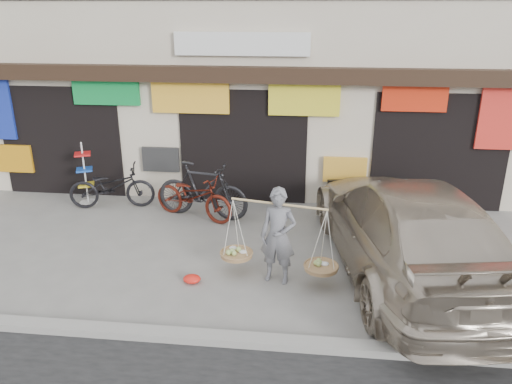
# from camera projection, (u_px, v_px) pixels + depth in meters

# --- Properties ---
(ground) EXTENTS (70.00, 70.00, 0.00)m
(ground) POSITION_uv_depth(u_px,v_px,m) (218.00, 271.00, 9.00)
(ground) COLOR gray
(ground) RESTS_ON ground
(kerb) EXTENTS (70.00, 0.25, 0.12)m
(kerb) POSITION_uv_depth(u_px,v_px,m) (192.00, 336.00, 7.11)
(kerb) COLOR gray
(kerb) RESTS_ON ground
(shophouse_block) EXTENTS (14.00, 6.32, 7.00)m
(shophouse_block) POSITION_uv_depth(u_px,v_px,m) (257.00, 46.00, 13.76)
(shophouse_block) COLOR beige
(shophouse_block) RESTS_ON ground
(street_vendor) EXTENTS (2.04, 0.86, 1.70)m
(street_vendor) POSITION_uv_depth(u_px,v_px,m) (278.00, 239.00, 8.42)
(street_vendor) COLOR slate
(street_vendor) RESTS_ON ground
(bike_0) EXTENTS (2.07, 1.06, 1.04)m
(bike_0) POSITION_uv_depth(u_px,v_px,m) (112.00, 187.00, 11.65)
(bike_0) COLOR black
(bike_0) RESTS_ON ground
(bike_1) EXTENTS (2.21, 1.01, 1.28)m
(bike_1) POSITION_uv_depth(u_px,v_px,m) (202.00, 190.00, 11.07)
(bike_1) COLOR black
(bike_1) RESTS_ON ground
(bike_2) EXTENTS (2.12, 1.40, 1.05)m
(bike_2) POSITION_uv_depth(u_px,v_px,m) (194.00, 196.00, 11.06)
(bike_2) COLOR #54180E
(bike_2) RESTS_ON ground
(suv) EXTENTS (3.35, 6.23, 1.72)m
(suv) POSITION_uv_depth(u_px,v_px,m) (407.00, 227.00, 8.70)
(suv) COLOR #B5A792
(suv) RESTS_ON ground
(display_rack) EXTENTS (0.47, 0.47, 1.52)m
(display_rack) POSITION_uv_depth(u_px,v_px,m) (86.00, 179.00, 11.86)
(display_rack) COLOR silver
(display_rack) RESTS_ON ground
(red_bag) EXTENTS (0.31, 0.25, 0.14)m
(red_bag) POSITION_uv_depth(u_px,v_px,m) (192.00, 279.00, 8.59)
(red_bag) COLOR red
(red_bag) RESTS_ON ground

